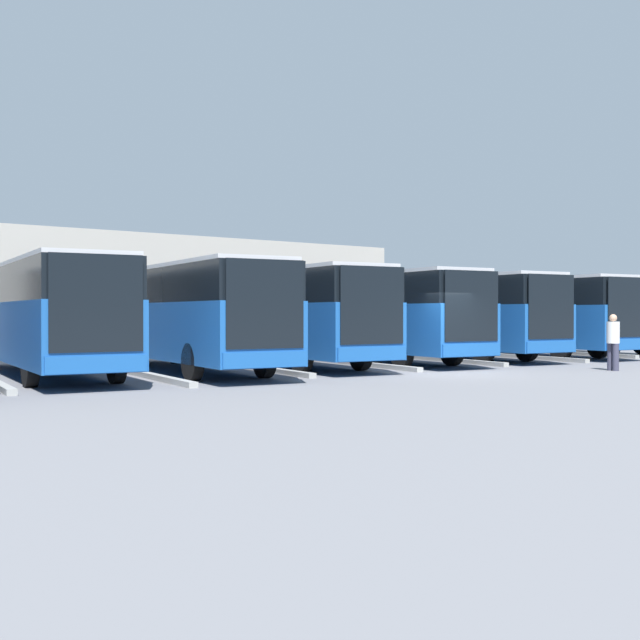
{
  "coord_description": "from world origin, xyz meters",
  "views": [
    {
      "loc": [
        18.01,
        17.34,
        1.84
      ],
      "look_at": [
        0.44,
        -6.1,
        1.6
      ],
      "focal_mm": 45.0,
      "sensor_mm": 36.0,
      "label": 1
    }
  ],
  "objects_px": {
    "bus_0": "(562,313)",
    "bus_6": "(46,313)",
    "pedestrian": "(613,340)",
    "bus_1": "(515,313)",
    "bus_2": "(443,313)",
    "bus_3": "(368,313)",
    "bus_4": "(279,313)",
    "bus_5": "(183,313)"
  },
  "relations": [
    {
      "from": "bus_0",
      "to": "bus_5",
      "type": "distance_m",
      "value": 20.55
    },
    {
      "from": "pedestrian",
      "to": "bus_6",
      "type": "bearing_deg",
      "value": -109.79
    },
    {
      "from": "bus_3",
      "to": "bus_5",
      "type": "xyz_separation_m",
      "value": [
        8.22,
        0.55,
        0.0
      ]
    },
    {
      "from": "bus_0",
      "to": "pedestrian",
      "type": "height_order",
      "value": "bus_0"
    },
    {
      "from": "bus_0",
      "to": "bus_1",
      "type": "xyz_separation_m",
      "value": [
        4.11,
        0.5,
        0.0
      ]
    },
    {
      "from": "bus_2",
      "to": "bus_6",
      "type": "relative_size",
      "value": 1.0
    },
    {
      "from": "bus_1",
      "to": "bus_2",
      "type": "height_order",
      "value": "same"
    },
    {
      "from": "bus_3",
      "to": "bus_6",
      "type": "height_order",
      "value": "same"
    },
    {
      "from": "bus_5",
      "to": "bus_6",
      "type": "bearing_deg",
      "value": -3.59
    },
    {
      "from": "bus_4",
      "to": "pedestrian",
      "type": "relative_size",
      "value": 6.84
    },
    {
      "from": "bus_6",
      "to": "pedestrian",
      "type": "xyz_separation_m",
      "value": [
        -15.28,
        8.94,
        -0.88
      ]
    },
    {
      "from": "bus_6",
      "to": "bus_1",
      "type": "bearing_deg",
      "value": -174.31
    },
    {
      "from": "bus_0",
      "to": "pedestrian",
      "type": "distance_m",
      "value": 12.91
    },
    {
      "from": "bus_2",
      "to": "bus_5",
      "type": "distance_m",
      "value": 12.34
    },
    {
      "from": "bus_3",
      "to": "bus_4",
      "type": "height_order",
      "value": "same"
    },
    {
      "from": "bus_0",
      "to": "bus_4",
      "type": "height_order",
      "value": "same"
    },
    {
      "from": "bus_2",
      "to": "bus_3",
      "type": "xyz_separation_m",
      "value": [
        4.11,
        0.02,
        0.0
      ]
    },
    {
      "from": "bus_3",
      "to": "bus_4",
      "type": "xyz_separation_m",
      "value": [
        4.11,
        -0.09,
        0.0
      ]
    },
    {
      "from": "bus_4",
      "to": "pedestrian",
      "type": "bearing_deg",
      "value": 136.16
    },
    {
      "from": "bus_0",
      "to": "bus_6",
      "type": "bearing_deg",
      "value": 7.14
    },
    {
      "from": "bus_3",
      "to": "bus_5",
      "type": "bearing_deg",
      "value": 11.23
    },
    {
      "from": "bus_2",
      "to": "bus_4",
      "type": "height_order",
      "value": "same"
    },
    {
      "from": "bus_4",
      "to": "pedestrian",
      "type": "height_order",
      "value": "bus_4"
    },
    {
      "from": "bus_2",
      "to": "bus_5",
      "type": "height_order",
      "value": "same"
    },
    {
      "from": "bus_0",
      "to": "bus_2",
      "type": "relative_size",
      "value": 1.0
    },
    {
      "from": "bus_1",
      "to": "bus_6",
      "type": "distance_m",
      "value": 20.55
    },
    {
      "from": "bus_0",
      "to": "bus_6",
      "type": "xyz_separation_m",
      "value": [
        24.65,
        -0.1,
        0.0
      ]
    },
    {
      "from": "bus_0",
      "to": "bus_1",
      "type": "distance_m",
      "value": 4.14
    },
    {
      "from": "bus_1",
      "to": "pedestrian",
      "type": "relative_size",
      "value": 6.84
    },
    {
      "from": "pedestrian",
      "to": "bus_0",
      "type": "bearing_deg",
      "value": 143.87
    },
    {
      "from": "bus_0",
      "to": "bus_3",
      "type": "xyz_separation_m",
      "value": [
        12.33,
        0.14,
        0.0
      ]
    },
    {
      "from": "bus_5",
      "to": "bus_6",
      "type": "distance_m",
      "value": 4.18
    },
    {
      "from": "bus_0",
      "to": "bus_6",
      "type": "relative_size",
      "value": 1.0
    },
    {
      "from": "bus_1",
      "to": "bus_3",
      "type": "relative_size",
      "value": 1.0
    },
    {
      "from": "bus_2",
      "to": "pedestrian",
      "type": "relative_size",
      "value": 6.84
    },
    {
      "from": "bus_5",
      "to": "pedestrian",
      "type": "distance_m",
      "value": 13.85
    },
    {
      "from": "bus_0",
      "to": "bus_5",
      "type": "relative_size",
      "value": 1.0
    },
    {
      "from": "bus_5",
      "to": "bus_3",
      "type": "bearing_deg",
      "value": -168.77
    },
    {
      "from": "bus_5",
      "to": "bus_6",
      "type": "height_order",
      "value": "same"
    },
    {
      "from": "bus_2",
      "to": "pedestrian",
      "type": "bearing_deg",
      "value": 89.83
    },
    {
      "from": "bus_2",
      "to": "bus_6",
      "type": "distance_m",
      "value": 16.44
    },
    {
      "from": "bus_5",
      "to": "bus_6",
      "type": "xyz_separation_m",
      "value": [
        4.11,
        -0.8,
        0.0
      ]
    }
  ]
}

